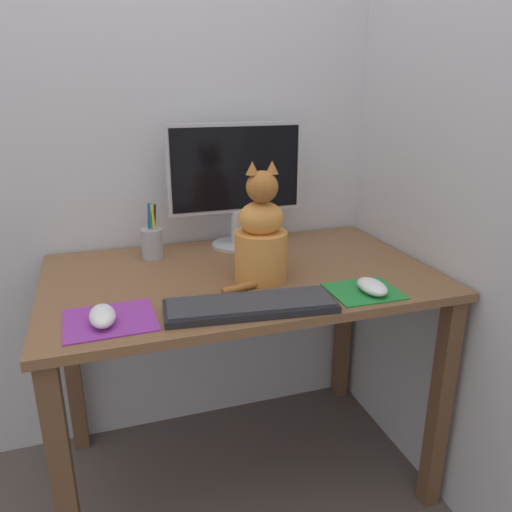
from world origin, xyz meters
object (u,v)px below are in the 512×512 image
(computer_mouse_left, at_px, (102,316))
(pen_cup, at_px, (152,243))
(monitor, at_px, (236,178))
(keyboard, at_px, (250,305))
(computer_mouse_right, at_px, (372,287))
(cat, at_px, (261,237))

(computer_mouse_left, distance_m, pen_cup, 0.48)
(monitor, distance_m, pen_cup, 0.35)
(pen_cup, bearing_deg, keyboard, -68.79)
(computer_mouse_left, relative_size, computer_mouse_right, 0.99)
(keyboard, height_order, computer_mouse_left, computer_mouse_left)
(computer_mouse_left, distance_m, computer_mouse_right, 0.69)
(keyboard, relative_size, pen_cup, 2.46)
(keyboard, bearing_deg, pen_cup, 117.35)
(keyboard, xyz_separation_m, computer_mouse_right, (0.34, -0.01, 0.01))
(computer_mouse_right, height_order, pen_cup, pen_cup)
(keyboard, height_order, pen_cup, pen_cup)
(monitor, xyz_separation_m, pen_cup, (-0.29, -0.04, -0.19))
(monitor, xyz_separation_m, keyboard, (-0.11, -0.51, -0.23))
(monitor, xyz_separation_m, computer_mouse_left, (-0.46, -0.48, -0.21))
(monitor, bearing_deg, keyboard, -102.17)
(computer_mouse_left, bearing_deg, pen_cup, 69.11)
(cat, bearing_deg, monitor, 90.82)
(computer_mouse_left, distance_m, cat, 0.48)
(keyboard, distance_m, computer_mouse_left, 0.35)
(computer_mouse_right, bearing_deg, cat, 142.04)
(computer_mouse_left, bearing_deg, monitor, 46.25)
(monitor, bearing_deg, computer_mouse_left, -133.75)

